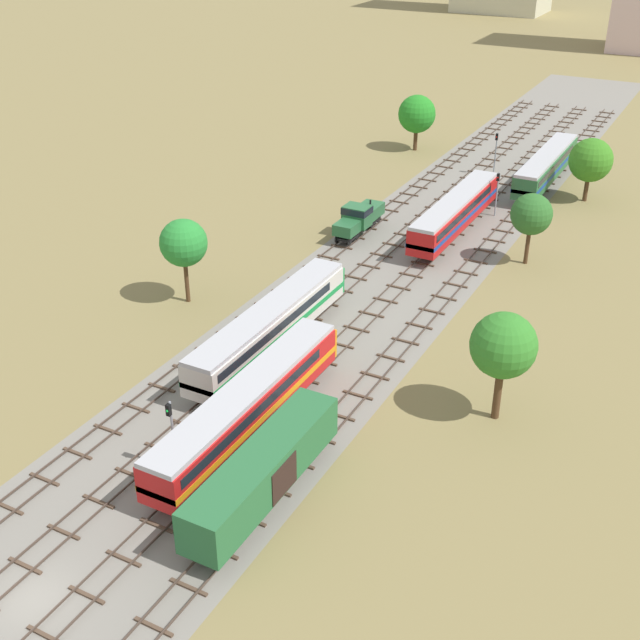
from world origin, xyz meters
name	(u,v)px	position (x,y,z in m)	size (l,w,h in m)	color
ground_plane	(426,238)	(0.00, 56.00, 0.00)	(480.00, 480.00, 0.00)	olive
ballast_bed	(426,238)	(0.00, 56.00, 0.00)	(17.41, 176.00, 0.01)	gray
track_far_left	(372,222)	(-6.70, 57.00, 0.14)	(2.40, 126.00, 0.29)	#47382D
track_left	(410,230)	(-2.23, 57.00, 0.14)	(2.40, 126.00, 0.29)	#47382D
track_centre_left	(449,237)	(2.23, 57.00, 0.14)	(2.40, 126.00, 0.29)	#47382D
track_centre	(490,245)	(6.70, 57.00, 0.14)	(2.40, 126.00, 0.29)	#47382D
freight_boxcar_centre_nearest	(264,470)	(6.71, 12.38, 2.45)	(2.87, 14.00, 3.60)	#286638
diesel_railcar_centre_left_near	(248,404)	(2.23, 17.66, 2.60)	(2.96, 20.50, 3.80)	red
diesel_railcar_left_mid	(270,324)	(-2.23, 27.91, 2.60)	(2.96, 20.50, 3.80)	beige
shunter_loco_far_left_midfar	(359,217)	(-6.70, 53.41, 2.01)	(2.74, 8.46, 3.10)	#286638
diesel_railcar_centre_left_far	(455,211)	(2.23, 58.39, 2.60)	(2.96, 20.50, 3.80)	red
diesel_railcar_centre_farther	(546,165)	(6.70, 78.60, 2.60)	(2.96, 20.50, 3.80)	#286638
signal_post_nearest	(496,149)	(0.00, 79.37, 3.52)	(0.28, 0.47, 5.56)	gray
signal_post_near	(172,427)	(0.00, 12.32, 3.32)	(0.28, 0.47, 5.21)	gray
signal_post_mid	(497,188)	(4.47, 65.66, 3.24)	(0.28, 0.47, 5.07)	gray
lineside_tree_0	(183,243)	(-13.47, 32.14, 5.68)	(4.22, 4.22, 7.81)	#4C331E
lineside_tree_1	(531,214)	(11.10, 54.58, 5.13)	(4.04, 4.04, 7.18)	#4C331E
lineside_tree_2	(417,114)	(-13.08, 84.99, 5.04)	(5.15, 5.15, 7.64)	#4C331E
lineside_tree_3	(503,346)	(16.42, 27.67, 5.83)	(4.61, 4.61, 8.18)	#4C331E
lineside_tree_4	(591,160)	(12.37, 75.41, 4.92)	(5.03, 5.03, 7.45)	#4C331E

